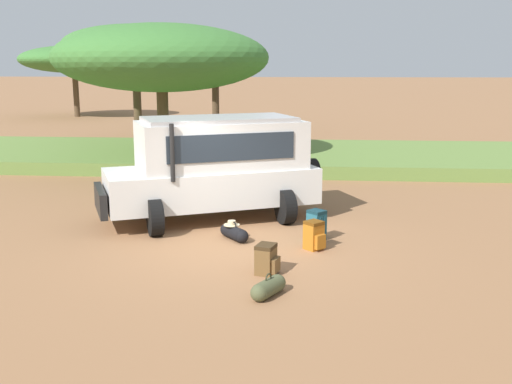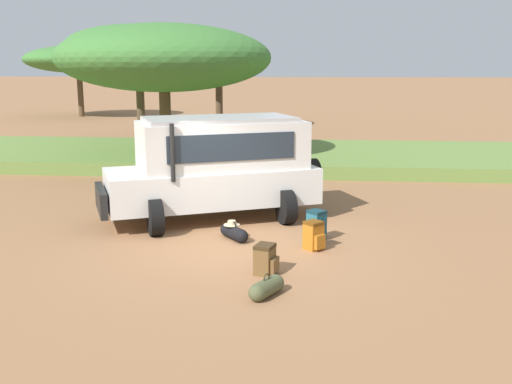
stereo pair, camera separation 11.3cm
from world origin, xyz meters
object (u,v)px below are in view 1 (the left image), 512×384
Objects in this scene: backpack_near_rear_wheel at (267,259)px; duffel_bag_soft_canvas at (268,288)px; acacia_tree_left_mid at (135,45)px; acacia_tree_far_left at (74,59)px; acacia_tree_centre_back at (215,57)px; safari_vehicle at (215,166)px; backpack_cluster_center at (314,236)px; duffel_bag_low_black_case at (234,232)px; acacia_tree_right_mid at (161,58)px; backpack_beside_front_wheel at (316,225)px.

backpack_near_rear_wheel reaches higher than duffel_bag_soft_canvas.
acacia_tree_left_mid is at bearing 112.61° from backpack_near_rear_wheel.
acacia_tree_centre_back is (10.91, -6.92, 0.10)m from acacia_tree_far_left.
backpack_cluster_center is (2.32, -2.24, -1.01)m from safari_vehicle.
duffel_bag_low_black_case is 0.10× the size of acacia_tree_right_mid.
acacia_tree_far_left reaches higher than backpack_cluster_center.
acacia_tree_left_mid is at bearing 112.70° from duffel_bag_low_black_case.
backpack_cluster_center reaches higher than duffel_bag_low_black_case.
duffel_bag_low_black_case is (-1.68, 0.55, -0.13)m from backpack_cluster_center.
acacia_tree_centre_back is at bearing 99.50° from duffel_bag_low_black_case.
backpack_beside_front_wheel is 22.97m from acacia_tree_centre_back.
backpack_near_rear_wheel is 24.90m from acacia_tree_centre_back.
backpack_near_rear_wheel is at bearing 95.43° from duffel_bag_soft_canvas.
safari_vehicle is 5.18m from duffel_bag_soft_canvas.
acacia_tree_far_left is at bearing 116.40° from backpack_near_rear_wheel.
acacia_tree_centre_back reaches higher than safari_vehicle.
duffel_bag_low_black_case reaches higher than duffel_bag_soft_canvas.
backpack_cluster_center is 1.09× the size of backpack_near_rear_wheel.
duffel_bag_low_black_case is at bearing 106.61° from duffel_bag_soft_canvas.
duffel_bag_soft_canvas is at bearing -68.32° from acacia_tree_left_mid.
acacia_tree_right_mid is at bearing 110.76° from duffel_bag_soft_canvas.
safari_vehicle is 9.25× the size of backpack_cluster_center.
acacia_tree_right_mid reaches higher than backpack_beside_front_wheel.
duffel_bag_soft_canvas is at bearing -84.57° from backpack_near_rear_wheel.
duffel_bag_soft_canvas is 0.12× the size of acacia_tree_left_mid.
duffel_bag_low_black_case is 0.13× the size of acacia_tree_centre_back.
acacia_tree_centre_back is at bearing 103.88° from backpack_beside_front_wheel.
acacia_tree_centre_back is at bearing -32.37° from acacia_tree_far_left.
acacia_tree_right_mid is at bearing 119.44° from backpack_cluster_center.
acacia_tree_right_mid reaches higher than duffel_bag_soft_canvas.
acacia_tree_centre_back reaches higher than backpack_beside_front_wheel.
acacia_tree_right_mid is (-5.25, 9.31, 3.56)m from backpack_cluster_center.
safari_vehicle is 0.83× the size of acacia_tree_left_mid.
acacia_tree_left_mid is 7.70m from acacia_tree_centre_back.
acacia_tree_far_left is at bearing 120.62° from acacia_tree_left_mid.
acacia_tree_far_left reaches higher than acacia_tree_centre_back.
backpack_cluster_center is 0.09× the size of acacia_tree_left_mid.
duffel_bag_low_black_case is (0.64, -1.69, -1.14)m from safari_vehicle.
safari_vehicle is 4.15m from backpack_near_rear_wheel.
acacia_tree_left_mid is (-7.05, 16.92, 4.21)m from backpack_near_rear_wheel.
backpack_beside_front_wheel is at bearing -61.65° from acacia_tree_left_mid.
acacia_tree_left_mid is (8.39, -14.18, 0.52)m from acacia_tree_far_left.
safari_vehicle is 3.38m from backpack_cluster_center.
acacia_tree_far_left is 16.49m from acacia_tree_left_mid.
acacia_tree_far_left is 1.01× the size of acacia_tree_right_mid.
safari_vehicle is 3.00m from backpack_beside_front_wheel.
acacia_tree_far_left is at bearing 118.83° from backpack_cluster_center.
backpack_near_rear_wheel is at bearing -67.86° from acacia_tree_right_mid.
backpack_beside_front_wheel reaches higher than backpack_cluster_center.
duffel_bag_soft_canvas is 13.22m from acacia_tree_right_mid.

